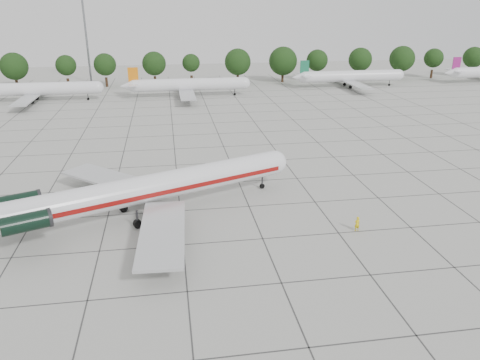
{
  "coord_description": "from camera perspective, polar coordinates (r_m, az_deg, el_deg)",
  "views": [
    {
      "loc": [
        -8.79,
        -48.96,
        22.57
      ],
      "look_at": [
        -1.11,
        -0.32,
        3.5
      ],
      "focal_mm": 35.0,
      "sensor_mm": 36.0,
      "label": 1
    }
  ],
  "objects": [
    {
      "name": "bg_airliner_b",
      "position": [
        121.02,
        -23.55,
        10.1
      ],
      "size": [
        28.24,
        27.2,
        7.4
      ],
      "color": "silver",
      "rests_on": "ground"
    },
    {
      "name": "bg_airliner_c",
      "position": [
        117.93,
        -6.25,
        11.45
      ],
      "size": [
        28.24,
        27.2,
        7.4
      ],
      "color": "silver",
      "rests_on": "ground"
    },
    {
      "name": "floodlight_mast",
      "position": [
        142.79,
        -18.31,
        16.84
      ],
      "size": [
        1.6,
        1.6,
        25.45
      ],
      "color": "slate",
      "rests_on": "ground"
    },
    {
      "name": "bg_airliner_d",
      "position": [
        134.2,
        13.37,
        12.19
      ],
      "size": [
        28.24,
        27.2,
        7.4
      ],
      "color": "silver",
      "rests_on": "ground"
    },
    {
      "name": "ground_crew",
      "position": [
        50.23,
        14.09,
        -5.2
      ],
      "size": [
        0.63,
        0.45,
        1.61
      ],
      "primitive_type": "imported",
      "rotation": [
        0.0,
        0.0,
        3.26
      ],
      "color": "yellow",
      "rests_on": "ground"
    },
    {
      "name": "main_airliner",
      "position": [
        51.75,
        -12.89,
        -1.34
      ],
      "size": [
        37.61,
        28.38,
        9.14
      ],
      "rotation": [
        0.0,
        0.0,
        0.39
      ],
      "color": "silver",
      "rests_on": "ground"
    },
    {
      "name": "apron_joints",
      "position": [
        68.39,
        -1.08,
        1.91
      ],
      "size": [
        170.0,
        170.0,
        0.02
      ],
      "primitive_type": "cube",
      "color": "#383838",
      "rests_on": "ground"
    },
    {
      "name": "tree_line",
      "position": [
        135.02,
        -10.43,
        13.78
      ],
      "size": [
        249.86,
        8.44,
        10.22
      ],
      "color": "#332114",
      "rests_on": "ground"
    },
    {
      "name": "ground",
      "position": [
        54.63,
        1.1,
        -3.24
      ],
      "size": [
        260.0,
        260.0,
        0.0
      ],
      "primitive_type": "plane",
      "color": "#A7A69F",
      "rests_on": "ground"
    }
  ]
}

